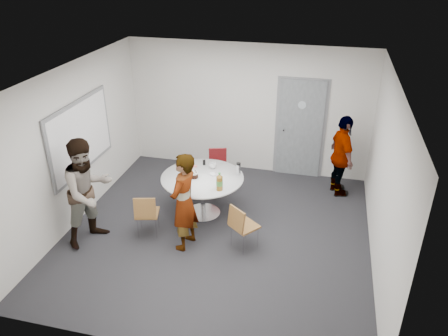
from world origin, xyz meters
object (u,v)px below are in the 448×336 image
(person_right, at_px, (342,156))
(person_left, at_px, (88,192))
(chair_near_left, at_px, (146,212))
(chair_near_right, at_px, (241,224))
(chair_far, at_px, (218,164))
(person_main, at_px, (184,202))
(door, at_px, (300,129))
(table, at_px, (204,182))
(whiteboard, at_px, (81,136))

(person_right, bearing_deg, person_left, 102.50)
(chair_near_left, height_order, person_left, person_left)
(chair_near_right, height_order, chair_far, chair_near_right)
(chair_far, relative_size, person_main, 0.48)
(chair_near_right, height_order, person_main, person_main)
(chair_near_left, height_order, person_right, person_right)
(chair_near_right, relative_size, chair_far, 1.00)
(chair_near_left, bearing_deg, person_right, 21.46)
(person_right, bearing_deg, chair_near_right, 125.58)
(door, distance_m, person_main, 3.31)
(person_main, relative_size, person_left, 0.91)
(table, height_order, chair_near_left, table)
(whiteboard, bearing_deg, chair_far, 34.64)
(chair_near_left, bearing_deg, door, 37.86)
(chair_near_right, distance_m, person_left, 2.46)
(table, relative_size, person_right, 0.90)
(person_main, bearing_deg, door, 163.51)
(whiteboard, bearing_deg, person_left, -58.17)
(table, bearing_deg, person_main, -92.30)
(door, bearing_deg, whiteboard, -147.34)
(person_main, bearing_deg, person_left, -72.20)
(chair_near_right, bearing_deg, chair_far, 152.45)
(table, relative_size, person_left, 0.80)
(door, height_order, table, door)
(person_main, distance_m, person_left, 1.53)
(chair_near_left, distance_m, person_left, 0.97)
(chair_near_left, xyz_separation_m, chair_near_right, (1.58, 0.03, 0.00))
(whiteboard, xyz_separation_m, person_right, (4.41, 1.64, -0.65))
(whiteboard, height_order, chair_near_right, whiteboard)
(whiteboard, relative_size, person_main, 1.16)
(whiteboard, distance_m, person_left, 1.13)
(chair_near_right, xyz_separation_m, person_right, (1.48, 2.17, 0.33))
(table, bearing_deg, person_right, 29.70)
(door, height_order, chair_far, door)
(door, distance_m, person_left, 4.36)
(chair_near_left, bearing_deg, chair_near_right, -13.10)
(chair_near_right, bearing_deg, person_left, -134.37)
(whiteboard, xyz_separation_m, chair_far, (2.05, 1.42, -0.98))
(chair_near_right, bearing_deg, chair_near_left, -140.71)
(chair_far, bearing_deg, person_main, 72.73)
(door, height_order, chair_near_right, door)
(chair_near_left, bearing_deg, table, 35.58)
(door, distance_m, chair_near_left, 3.64)
(person_right, bearing_deg, door, 32.98)
(door, relative_size, chair_far, 2.72)
(whiteboard, bearing_deg, chair_near_right, -10.18)
(door, bearing_deg, chair_near_left, -127.97)
(chair_near_right, bearing_deg, table, 173.52)
(table, bearing_deg, chair_near_right, -44.70)
(chair_near_right, xyz_separation_m, chair_far, (-0.88, 1.94, -0.00))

